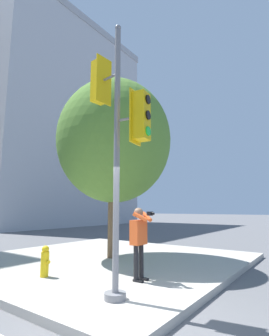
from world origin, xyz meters
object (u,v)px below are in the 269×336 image
at_px(street_tree, 114,141).
at_px(fire_hydrant, 45,261).
at_px(traffic_signal_pole, 118,125).
at_px(person_photographer, 139,236).

xyz_separation_m(street_tree, fire_hydrant, (-2.80, -0.31, -3.56)).
distance_m(traffic_signal_pole, street_tree, 4.05).
bearing_deg(street_tree, traffic_signal_pole, -138.46).
bearing_deg(fire_hydrant, person_photographer, -62.59).
bearing_deg(person_photographer, street_tree, 52.26).
relative_size(street_tree, fire_hydrant, 8.57).
distance_m(person_photographer, fire_hydrant, 2.32).
xyz_separation_m(person_photographer, fire_hydrant, (-1.03, 1.98, -0.61)).
bearing_deg(person_photographer, traffic_signal_pole, -163.72).
bearing_deg(traffic_signal_pole, fire_hydrant, 85.54).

